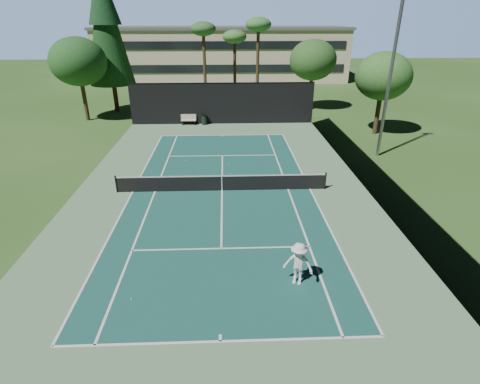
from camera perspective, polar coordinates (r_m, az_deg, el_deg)
The scene contains 22 objects.
ground at distance 23.15m, azimuth -2.76°, elevation 0.20°, with size 160.00×160.00×0.00m, color #2F5720.
apron_slab at distance 23.15m, azimuth -2.76°, elevation 0.21°, with size 18.00×32.00×0.01m, color #638C62.
court_surface at distance 23.15m, azimuth -2.76°, elevation 0.23°, with size 10.97×23.77×0.01m, color #195349.
court_lines at distance 23.14m, azimuth -2.76°, elevation 0.25°, with size 11.07×23.87×0.01m.
tennis_net at distance 22.92m, azimuth -2.79°, elevation 1.47°, with size 12.90×0.10×1.10m.
fence at distance 22.44m, azimuth -2.87°, elevation 4.92°, with size 18.04×32.05×4.03m.
player at distance 15.17m, azimuth 8.88°, elevation -10.78°, with size 1.21×0.69×1.87m, color white.
tennis_ball_a at distance 15.35m, azimuth -16.21°, elevation -15.36°, with size 0.07×0.07×0.07m, color #CCF237.
tennis_ball_b at distance 27.27m, azimuth -1.73°, elevation 4.25°, with size 0.06×0.06×0.06m, color #CDD12F.
tennis_ball_c at distance 25.56m, azimuth -1.53°, elevation 2.78°, with size 0.06×0.06×0.06m, color #D3EB35.
tennis_ball_d at distance 28.30m, azimuth -8.25°, elevation 4.79°, with size 0.07×0.07×0.07m, color #CCED35.
park_bench at distance 38.09m, azimuth -7.85°, elevation 10.94°, with size 1.50×0.45×1.02m.
trash_bin at distance 37.91m, azimuth -5.46°, elevation 10.88°, with size 0.56×0.56×0.95m.
pine_tree at distance 44.72m, azimuth -19.92°, elevation 23.57°, with size 4.80×4.80×15.00m.
palm_a at distance 45.08m, azimuth -5.60°, elevation 23.07°, with size 2.80×2.80×9.32m.
palm_b at distance 47.07m, azimuth -0.83°, elevation 22.24°, with size 2.80×2.80×8.42m.
palm_c at distance 44.16m, azimuth 2.81°, elevation 23.64°, with size 2.80×2.80×9.77m.
decid_tree_a at distance 44.29m, azimuth 11.05°, elevation 19.12°, with size 5.12×5.12×7.62m.
decid_tree_b at distance 36.03m, azimuth 21.00°, elevation 16.13°, with size 4.80×4.80×7.14m.
decid_tree_c at distance 41.72m, azimuth -23.44°, elevation 17.74°, with size 5.44×5.44×8.09m.
campus_building at distance 67.20m, azimuth -2.65°, elevation 20.40°, with size 40.50×12.50×8.30m.
light_pole at distance 29.60m, azimuth 22.08°, elevation 17.04°, with size 0.90×0.25×12.22m.
Camera 1 is at (0.30, -20.99, 9.76)m, focal length 28.00 mm.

